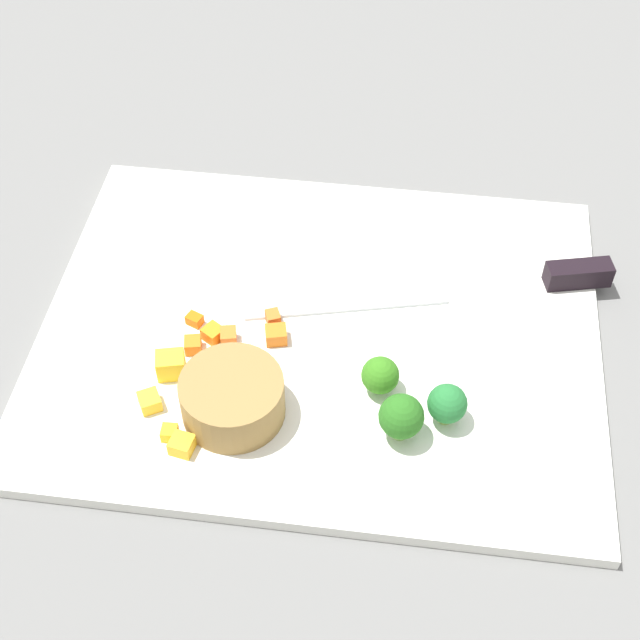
# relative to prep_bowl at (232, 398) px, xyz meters

# --- Properties ---
(ground_plane) EXTENTS (4.00, 4.00, 0.00)m
(ground_plane) POSITION_rel_prep_bowl_xyz_m (-0.06, -0.10, -0.03)
(ground_plane) COLOR slate
(cutting_board) EXTENTS (0.49, 0.39, 0.01)m
(cutting_board) POSITION_rel_prep_bowl_xyz_m (-0.06, -0.10, -0.03)
(cutting_board) COLOR white
(cutting_board) RESTS_ON ground_plane
(prep_bowl) EXTENTS (0.08, 0.08, 0.04)m
(prep_bowl) POSITION_rel_prep_bowl_xyz_m (0.00, 0.00, 0.00)
(prep_bowl) COLOR olive
(prep_bowl) RESTS_ON cutting_board
(chef_knife) EXTENTS (0.33, 0.10, 0.02)m
(chef_knife) POSITION_rel_prep_bowl_xyz_m (-0.21, -0.17, -0.01)
(chef_knife) COLOR silver
(chef_knife) RESTS_ON cutting_board
(carrot_dice_0) EXTENTS (0.02, 0.02, 0.01)m
(carrot_dice_0) POSITION_rel_prep_bowl_xyz_m (0.02, -0.07, -0.01)
(carrot_dice_0) COLOR orange
(carrot_dice_0) RESTS_ON cutting_board
(carrot_dice_1) EXTENTS (0.02, 0.02, 0.01)m
(carrot_dice_1) POSITION_rel_prep_bowl_xyz_m (-0.02, -0.08, -0.01)
(carrot_dice_1) COLOR orange
(carrot_dice_1) RESTS_ON cutting_board
(carrot_dice_2) EXTENTS (0.02, 0.02, 0.01)m
(carrot_dice_2) POSITION_rel_prep_bowl_xyz_m (0.05, -0.06, -0.01)
(carrot_dice_2) COLOR orange
(carrot_dice_2) RESTS_ON cutting_board
(carrot_dice_3) EXTENTS (0.02, 0.02, 0.01)m
(carrot_dice_3) POSITION_rel_prep_bowl_xyz_m (-0.02, -0.10, -0.01)
(carrot_dice_3) COLOR orange
(carrot_dice_3) RESTS_ON cutting_board
(carrot_dice_4) EXTENTS (0.02, 0.02, 0.01)m
(carrot_dice_4) POSITION_rel_prep_bowl_xyz_m (0.03, -0.08, -0.01)
(carrot_dice_4) COLOR orange
(carrot_dice_4) RESTS_ON cutting_board
(carrot_dice_5) EXTENTS (0.02, 0.02, 0.01)m
(carrot_dice_5) POSITION_rel_prep_bowl_xyz_m (0.05, -0.09, -0.01)
(carrot_dice_5) COLOR orange
(carrot_dice_5) RESTS_ON cutting_board
(pepper_dice_0) EXTENTS (0.01, 0.01, 0.01)m
(pepper_dice_0) POSITION_rel_prep_bowl_xyz_m (0.05, 0.03, -0.01)
(pepper_dice_0) COLOR yellow
(pepper_dice_0) RESTS_ON cutting_board
(pepper_dice_1) EXTENTS (0.03, 0.02, 0.02)m
(pepper_dice_1) POSITION_rel_prep_bowl_xyz_m (0.06, -0.03, -0.01)
(pepper_dice_1) COLOR yellow
(pepper_dice_1) RESTS_ON cutting_board
(pepper_dice_2) EXTENTS (0.02, 0.02, 0.01)m
(pepper_dice_2) POSITION_rel_prep_bowl_xyz_m (0.03, 0.04, -0.01)
(pepper_dice_2) COLOR yellow
(pepper_dice_2) RESTS_ON cutting_board
(pepper_dice_3) EXTENTS (0.02, 0.02, 0.01)m
(pepper_dice_3) POSITION_rel_prep_bowl_xyz_m (0.07, 0.00, -0.01)
(pepper_dice_3) COLOR yellow
(pepper_dice_3) RESTS_ON cutting_board
(broccoli_floret_0) EXTENTS (0.03, 0.03, 0.03)m
(broccoli_floret_0) POSITION_rel_prep_bowl_xyz_m (-0.12, -0.04, -0.00)
(broccoli_floret_0) COLOR #85B16A
(broccoli_floret_0) RESTS_ON cutting_board
(broccoli_floret_1) EXTENTS (0.04, 0.04, 0.04)m
(broccoli_floret_1) POSITION_rel_prep_bowl_xyz_m (-0.14, 0.00, 0.01)
(broccoli_floret_1) COLOR #8AB85B
(broccoli_floret_1) RESTS_ON cutting_board
(broccoli_floret_2) EXTENTS (0.03, 0.03, 0.04)m
(broccoli_floret_2) POSITION_rel_prep_bowl_xyz_m (-0.17, -0.01, 0.00)
(broccoli_floret_2) COLOR #98B755
(broccoli_floret_2) RESTS_ON cutting_board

